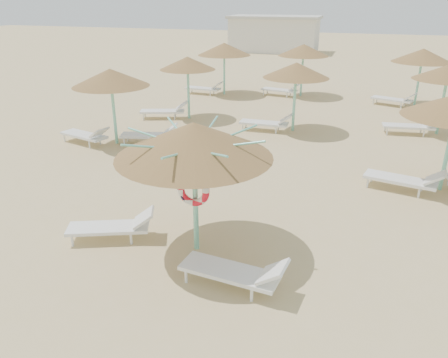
% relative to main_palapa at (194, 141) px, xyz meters
% --- Properties ---
extents(ground, '(120.00, 120.00, 0.00)m').
position_rel_main_palapa_xyz_m(ground, '(0.22, 0.23, -2.42)').
color(ground, tan).
rests_on(ground, ground).
extents(main_palapa, '(3.11, 3.11, 2.79)m').
position_rel_main_palapa_xyz_m(main_palapa, '(0.00, 0.00, 0.00)').
color(main_palapa, '#7DD9BE').
rests_on(main_palapa, ground).
extents(lounger_main_a, '(1.97, 1.24, 0.69)m').
position_rel_main_palapa_xyz_m(lounger_main_a, '(-1.87, -0.20, -2.10)').
color(lounger_main_a, white).
rests_on(lounger_main_a, ground).
extents(lounger_main_b, '(2.05, 0.81, 0.73)m').
position_rel_main_palapa_xyz_m(lounger_main_b, '(1.19, -1.05, -2.08)').
color(lounger_main_b, white).
rests_on(lounger_main_b, ground).
extents(palapa_field, '(19.06, 13.85, 2.73)m').
position_rel_main_palapa_xyz_m(palapa_field, '(2.68, 10.30, -0.10)').
color(palapa_field, '#7DD9BE').
rests_on(palapa_field, ground).
extents(service_hut, '(8.40, 4.40, 3.25)m').
position_rel_main_palapa_xyz_m(service_hut, '(-5.78, 35.23, -0.78)').
color(service_hut, silver).
rests_on(service_hut, ground).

